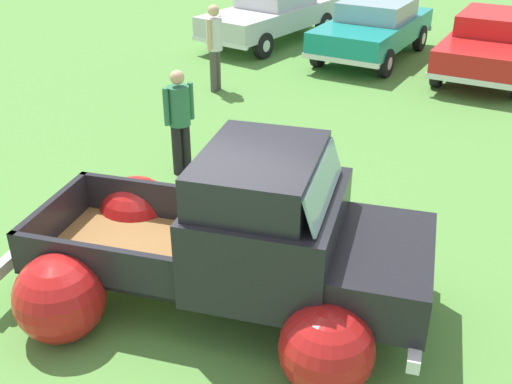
% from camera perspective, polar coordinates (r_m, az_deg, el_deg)
% --- Properties ---
extents(ground_plane, '(80.00, 80.00, 0.00)m').
position_cam_1_polar(ground_plane, '(7.19, -3.97, -9.95)').
color(ground_plane, '#548C3D').
extents(vintage_pickup_truck, '(4.95, 3.63, 1.96)m').
position_cam_1_polar(vintage_pickup_truck, '(6.64, -1.01, -5.38)').
color(vintage_pickup_truck, black).
rests_on(vintage_pickup_truck, ground).
extents(show_car_0, '(2.24, 4.83, 1.43)m').
position_cam_1_polar(show_car_0, '(17.75, 1.57, 16.18)').
color(show_car_0, black).
rests_on(show_car_0, ground).
extents(show_car_1, '(1.97, 4.27, 1.43)m').
position_cam_1_polar(show_car_1, '(16.41, 10.81, 14.74)').
color(show_car_1, black).
rests_on(show_car_1, ground).
extents(show_car_2, '(2.04, 4.45, 1.43)m').
position_cam_1_polar(show_car_2, '(15.70, 21.05, 12.83)').
color(show_car_2, black).
rests_on(show_car_2, ground).
extents(spectator_0, '(0.37, 0.54, 1.85)m').
position_cam_1_polar(spectator_0, '(13.55, -3.86, 13.65)').
color(spectator_0, '#4C4742').
rests_on(spectator_0, ground).
extents(spectator_1, '(0.44, 0.52, 1.70)m').
position_cam_1_polar(spectator_1, '(9.70, -7.09, 6.99)').
color(spectator_1, black).
rests_on(spectator_1, ground).
extents(lane_cone_0, '(0.36, 0.36, 0.63)m').
position_cam_1_polar(lane_cone_0, '(8.90, -0.10, 0.55)').
color(lane_cone_0, black).
rests_on(lane_cone_0, ground).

